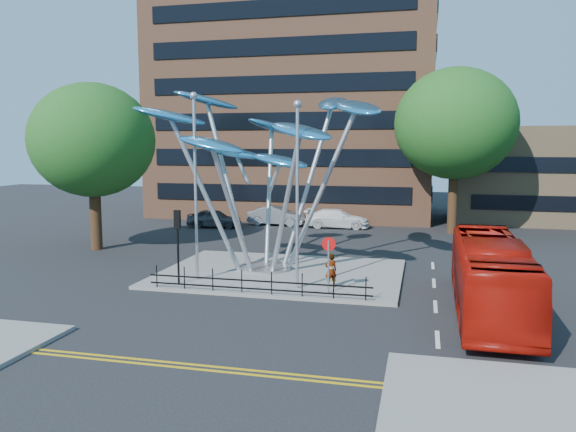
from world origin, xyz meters
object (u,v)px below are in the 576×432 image
(tree_right, at_px, (455,124))
(red_bus, at_px, (490,276))
(pedestrian, at_px, (331,270))
(leaf_sculpture, at_px, (264,138))
(street_lamp_right, at_px, (297,178))
(parked_car_right, at_px, (337,219))
(no_entry_sign_island, at_px, (329,255))
(parked_car_mid, at_px, (277,216))
(parked_car_left, at_px, (214,218))
(traffic_light_island, at_px, (178,231))
(tree_left, at_px, (92,141))
(street_lamp_left, at_px, (195,170))

(tree_right, height_order, red_bus, tree_right)
(tree_right, height_order, pedestrian, tree_right)
(pedestrian, bearing_deg, leaf_sculpture, -65.91)
(leaf_sculpture, bearing_deg, pedestrian, -38.11)
(leaf_sculpture, xyz_separation_m, pedestrian, (4.01, -3.14, -5.96))
(street_lamp_right, bearing_deg, parked_car_right, 93.46)
(leaf_sculpture, bearing_deg, no_entry_sign_island, -45.67)
(tree_right, height_order, parked_car_mid, tree_right)
(red_bus, relative_size, pedestrian, 6.94)
(parked_car_left, relative_size, parked_car_right, 0.84)
(parked_car_right, bearing_deg, no_entry_sign_island, -174.24)
(tree_right, xyz_separation_m, red_bus, (0.50, -20.40, -6.56))
(leaf_sculpture, xyz_separation_m, no_entry_sign_island, (4.07, -4.16, -5.06))
(traffic_light_island, xyz_separation_m, parked_car_mid, (-0.72, 20.50, -1.85))
(pedestrian, bearing_deg, no_entry_sign_island, 65.51)
(tree_left, distance_m, pedestrian, 18.18)
(no_entry_sign_island, distance_m, parked_car_right, 20.45)
(traffic_light_island, bearing_deg, pedestrian, 8.49)
(parked_car_mid, bearing_deg, street_lamp_right, -161.03)
(tree_right, height_order, parked_car_right, tree_right)
(street_lamp_left, relative_size, pedestrian, 5.74)
(traffic_light_island, xyz_separation_m, pedestrian, (6.94, 1.04, -1.70))
(red_bus, distance_m, parked_car_left, 26.70)
(street_lamp_left, relative_size, parked_car_left, 2.05)
(pedestrian, distance_m, parked_car_mid, 20.92)
(tree_left, height_order, street_lamp_right, tree_left)
(pedestrian, bearing_deg, parked_car_mid, -96.32)
(street_lamp_left, distance_m, parked_car_right, 20.16)
(leaf_sculpture, relative_size, red_bus, 1.20)
(parked_car_left, bearing_deg, traffic_light_island, -168.91)
(parked_car_mid, bearing_deg, tree_right, -92.48)
(leaf_sculpture, relative_size, street_lamp_left, 1.45)
(street_lamp_left, xyz_separation_m, traffic_light_island, (-0.50, -1.00, -2.74))
(tree_right, xyz_separation_m, no_entry_sign_island, (-6.00, -19.48, -6.22))
(street_lamp_right, relative_size, parked_car_mid, 1.78)
(tree_right, bearing_deg, parked_car_left, -175.66)
(street_lamp_right, xyz_separation_m, parked_car_mid, (-6.22, 20.00, -4.33))
(pedestrian, height_order, parked_car_right, pedestrian)
(street_lamp_left, bearing_deg, parked_car_right, 78.82)
(street_lamp_right, xyz_separation_m, traffic_light_island, (-5.50, -0.50, -2.48))
(parked_car_mid, bearing_deg, leaf_sculpture, -165.70)
(tree_left, distance_m, red_bus, 24.60)
(traffic_light_island, height_order, no_entry_sign_island, traffic_light_island)
(street_lamp_left, height_order, parked_car_left, street_lamp_left)
(traffic_light_island, height_order, red_bus, traffic_light_island)
(street_lamp_right, relative_size, parked_car_left, 1.94)
(parked_car_mid, bearing_deg, no_entry_sign_island, -157.66)
(tree_left, relative_size, no_entry_sign_island, 4.21)
(leaf_sculpture, xyz_separation_m, parked_car_right, (1.37, 16.07, -6.13))
(leaf_sculpture, distance_m, parked_car_right, 17.26)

